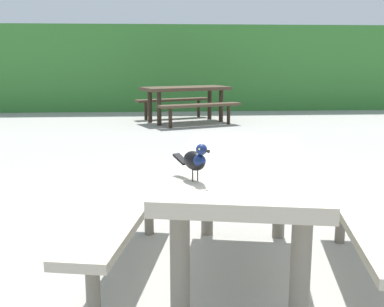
% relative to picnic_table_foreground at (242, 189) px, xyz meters
% --- Properties ---
extents(ground_plane, '(60.00, 60.00, 0.00)m').
position_rel_picnic_table_foreground_xyz_m(ground_plane, '(0.13, -0.13, -0.56)').
color(ground_plane, '#A3A099').
extents(hedge_wall, '(28.00, 1.85, 2.15)m').
position_rel_picnic_table_foreground_xyz_m(hedge_wall, '(0.13, 10.21, 0.52)').
color(hedge_wall, '#387A33').
rests_on(hedge_wall, ground).
extents(picnic_table_foreground, '(1.97, 2.00, 0.74)m').
position_rel_picnic_table_foreground_xyz_m(picnic_table_foreground, '(0.00, 0.00, 0.00)').
color(picnic_table_foreground, '#B2A893').
rests_on(picnic_table_foreground, ground).
extents(bird_grackle, '(0.16, 0.26, 0.18)m').
position_rel_picnic_table_foreground_xyz_m(bird_grackle, '(-0.31, -0.50, 0.29)').
color(bird_grackle, black).
rests_on(bird_grackle, picnic_table_foreground).
extents(picnic_table_mid_left, '(2.20, 2.18, 0.74)m').
position_rel_picnic_table_foreground_xyz_m(picnic_table_mid_left, '(0.09, 7.24, 0.00)').
color(picnic_table_mid_left, '#473828').
rests_on(picnic_table_mid_left, ground).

